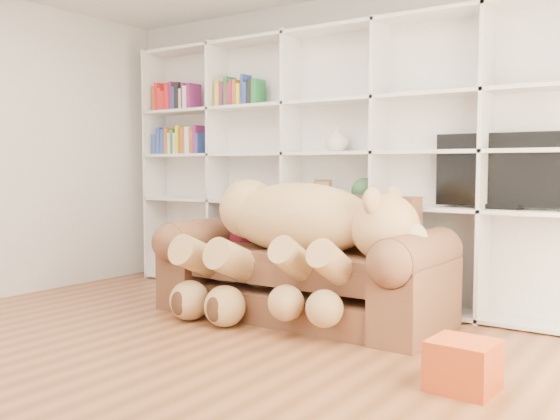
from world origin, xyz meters
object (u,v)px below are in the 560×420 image
Objects in this scene: teddy_bear at (293,233)px; gift_box at (463,365)px; tv at (500,172)px; sofa at (303,271)px.

teddy_bear reaches higher than gift_box.
teddy_bear is at bearing 155.27° from gift_box.
teddy_bear is 1.63m from tv.
gift_box is (1.56, -0.72, -0.55)m from teddy_bear.
gift_box is at bearing -29.73° from teddy_bear.
sofa reaches higher than gift_box.
teddy_bear is at bearing -81.66° from sofa.
tv is at bearing 27.75° from sofa.
sofa is 0.38m from teddy_bear.
tv reaches higher than gift_box.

